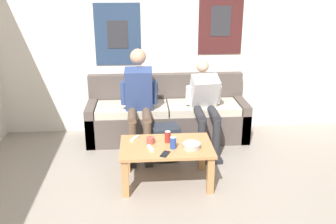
{
  "coord_description": "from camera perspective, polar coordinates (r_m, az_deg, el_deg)",
  "views": [
    {
      "loc": [
        -0.21,
        -2.72,
        2.09
      ],
      "look_at": [
        0.1,
        1.3,
        0.65
      ],
      "focal_mm": 40.0,
      "sensor_mm": 36.0,
      "label": 1
    }
  ],
  "objects": [
    {
      "name": "wall_back",
      "position": [
        5.25,
        -2.07,
        10.64
      ],
      "size": [
        10.0,
        0.07,
        2.55
      ],
      "color": "white",
      "rests_on": "ground_plane"
    },
    {
      "name": "couch",
      "position": [
        5.17,
        -0.12,
        -0.78
      ],
      "size": [
        2.16,
        0.69,
        0.84
      ],
      "color": "#564C47",
      "rests_on": "ground_plane"
    },
    {
      "name": "coffee_table",
      "position": [
        4.0,
        -0.26,
        -6.14
      ],
      "size": [
        0.98,
        0.63,
        0.43
      ],
      "color": "#B27F4C",
      "rests_on": "ground_plane"
    },
    {
      "name": "person_seated_adult",
      "position": [
        4.68,
        -4.43,
        2.16
      ],
      "size": [
        0.47,
        0.82,
        1.28
      ],
      "color": "brown",
      "rests_on": "ground_plane"
    },
    {
      "name": "person_seated_teen",
      "position": [
        4.8,
        5.66,
        1.46
      ],
      "size": [
        0.47,
        0.9,
        1.11
      ],
      "color": "#2D2D33",
      "rests_on": "ground_plane"
    },
    {
      "name": "backpack",
      "position": [
        4.59,
        -0.38,
        -4.76
      ],
      "size": [
        0.37,
        0.35,
        0.42
      ],
      "color": "#282D38",
      "rests_on": "ground_plane"
    },
    {
      "name": "ceramic_bowl",
      "position": [
        3.89,
        3.62,
        -5.08
      ],
      "size": [
        0.19,
        0.19,
        0.06
      ],
      "color": "#B7B2A8",
      "rests_on": "coffee_table"
    },
    {
      "name": "pillar_candle",
      "position": [
        4.0,
        -2.69,
        -4.32
      ],
      "size": [
        0.08,
        0.08,
        0.08
      ],
      "color": "#B24C42",
      "rests_on": "coffee_table"
    },
    {
      "name": "drink_can_blue",
      "position": [
        3.87,
        0.78,
        -4.71
      ],
      "size": [
        0.07,
        0.07,
        0.12
      ],
      "color": "#28479E",
      "rests_on": "coffee_table"
    },
    {
      "name": "drink_can_red",
      "position": [
        4.02,
        -0.04,
        -3.8
      ],
      "size": [
        0.07,
        0.07,
        0.12
      ],
      "color": "maroon",
      "rests_on": "coffee_table"
    },
    {
      "name": "game_controller_near_left",
      "position": [
        3.87,
        -2.67,
        -5.54
      ],
      "size": [
        0.07,
        0.15,
        0.03
      ],
      "color": "white",
      "rests_on": "coffee_table"
    },
    {
      "name": "game_controller_near_right",
      "position": [
        4.12,
        -5.08,
        -4.03
      ],
      "size": [
        0.1,
        0.14,
        0.03
      ],
      "color": "white",
      "rests_on": "coffee_table"
    },
    {
      "name": "cell_phone",
      "position": [
        3.77,
        -0.45,
        -6.41
      ],
      "size": [
        0.12,
        0.15,
        0.01
      ],
      "color": "black",
      "rests_on": "coffee_table"
    }
  ]
}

